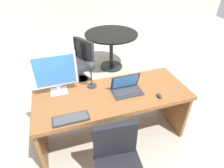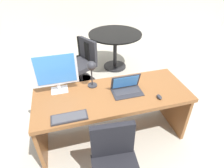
# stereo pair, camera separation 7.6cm
# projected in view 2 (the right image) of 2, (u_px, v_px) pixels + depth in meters

# --- Properties ---
(ground) EXTENTS (12.00, 12.00, 0.00)m
(ground) POSITION_uv_depth(u_px,v_px,m) (93.00, 80.00, 3.90)
(ground) COLOR #B7B2A3
(desk) EXTENTS (1.87, 0.73, 0.76)m
(desk) POSITION_uv_depth(u_px,v_px,m) (112.00, 104.00, 2.42)
(desk) COLOR brown
(desk) RESTS_ON ground
(monitor) EXTENTS (0.50, 0.16, 0.51)m
(monitor) POSITION_uv_depth(u_px,v_px,m) (56.00, 70.00, 2.17)
(monitor) COLOR silver
(monitor) RESTS_ON desk
(laptop) EXTENTS (0.36, 0.23, 0.22)m
(laptop) POSITION_uv_depth(u_px,v_px,m) (126.00, 86.00, 2.30)
(laptop) COLOR #2D2D33
(laptop) RESTS_ON desk
(keyboard) EXTENTS (0.37, 0.14, 0.02)m
(keyboard) POSITION_uv_depth(u_px,v_px,m) (69.00, 117.00, 1.94)
(keyboard) COLOR #2D2D33
(keyboard) RESTS_ON desk
(mouse) EXTENTS (0.05, 0.09, 0.04)m
(mouse) POSITION_uv_depth(u_px,v_px,m) (159.00, 97.00, 2.20)
(mouse) COLOR #2D2D33
(mouse) RESTS_ON desk
(desk_lamp) EXTENTS (0.12, 0.15, 0.36)m
(desk_lamp) POSITION_uv_depth(u_px,v_px,m) (92.00, 69.00, 2.25)
(desk_lamp) COLOR #2D2D33
(desk_lamp) RESTS_ON desk
(meeting_table) EXTENTS (1.10, 1.10, 0.79)m
(meeting_table) POSITION_uv_depth(u_px,v_px,m) (115.00, 42.00, 3.99)
(meeting_table) COLOR black
(meeting_table) RESTS_ON ground
(meeting_chair_near) EXTENTS (0.60, 0.58, 0.82)m
(meeting_chair_near) POSITION_uv_depth(u_px,v_px,m) (78.00, 65.00, 3.74)
(meeting_chair_near) COLOR black
(meeting_chair_near) RESTS_ON ground
(meeting_chair_far) EXTENTS (0.64, 0.63, 0.87)m
(meeting_chair_far) POSITION_uv_depth(u_px,v_px,m) (83.00, 67.00, 3.60)
(meeting_chair_far) COLOR black
(meeting_chair_far) RESTS_ON ground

